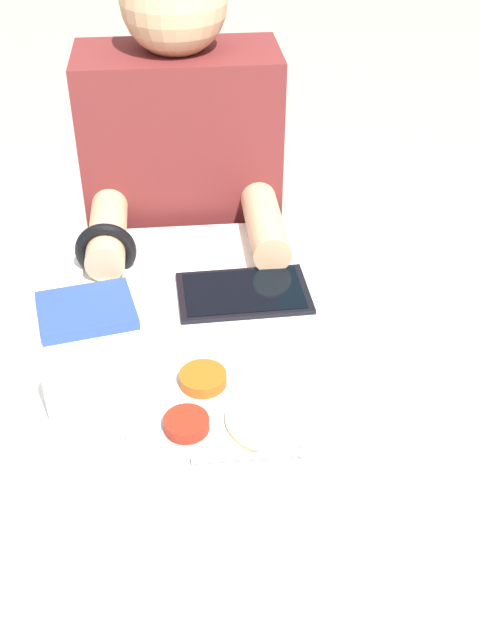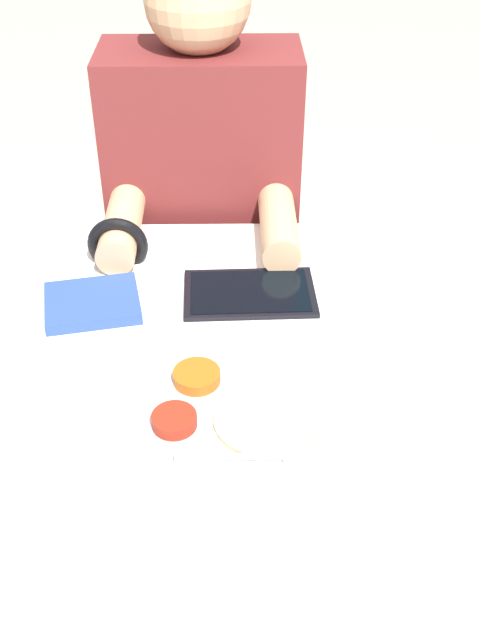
% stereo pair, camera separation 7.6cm
% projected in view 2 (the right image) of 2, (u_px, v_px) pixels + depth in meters
% --- Properties ---
extents(ground_plane, '(12.00, 12.00, 0.00)m').
position_uv_depth(ground_plane, '(235.00, 626.00, 1.57)').
color(ground_plane, '#B2A893').
extents(dining_table, '(1.22, 0.86, 0.72)m').
position_uv_depth(dining_table, '(234.00, 516.00, 1.36)').
color(dining_table, silver).
rests_on(dining_table, ground_plane).
extents(thali_tray, '(0.31, 0.31, 0.03)m').
position_uv_depth(thali_tray, '(226.00, 415.00, 1.04)').
color(thali_tray, '#B7BABF').
rests_on(thali_tray, dining_table).
extents(red_notebook, '(0.18, 0.16, 0.02)m').
position_uv_depth(red_notebook, '(94.00, 304.00, 1.25)').
color(red_notebook, silver).
rests_on(red_notebook, dining_table).
extents(tablet_device, '(0.23, 0.15, 0.01)m').
position_uv_depth(tablet_device, '(251.00, 293.00, 1.28)').
color(tablet_device, black).
rests_on(tablet_device, dining_table).
extents(person_diner, '(0.40, 0.43, 1.21)m').
position_uv_depth(person_diner, '(206.00, 255.00, 1.68)').
color(person_diner, black).
rests_on(person_diner, ground_plane).
extents(drinking_glass, '(0.06, 0.06, 0.10)m').
position_uv_depth(drinking_glass, '(61.00, 381.00, 1.03)').
color(drinking_glass, silver).
rests_on(drinking_glass, dining_table).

